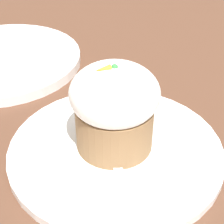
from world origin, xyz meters
TOP-DOWN VIEW (x-y plane):
  - ground_plane at (0.00, 0.00)m, footprint 4.00×4.00m
  - dessert_plate at (0.00, 0.00)m, footprint 0.26×0.26m
  - carrot_cake at (0.00, -0.01)m, footprint 0.10×0.10m
  - spoon at (0.01, 0.02)m, footprint 0.03×0.13m
  - side_plate at (0.12, -0.28)m, footprint 0.27×0.27m

SIDE VIEW (x-z plane):
  - ground_plane at x=0.00m, z-range 0.00..0.00m
  - dessert_plate at x=0.00m, z-range 0.00..0.01m
  - side_plate at x=0.12m, z-range 0.00..0.02m
  - spoon at x=0.01m, z-range 0.01..0.02m
  - carrot_cake at x=0.00m, z-range 0.01..0.12m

